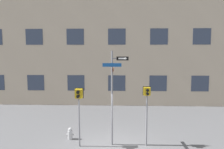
# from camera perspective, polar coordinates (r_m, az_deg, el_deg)

# --- Properties ---
(building_facade) EXTENTS (24.00, 0.64, 11.50)m
(building_facade) POSITION_cam_1_polar(r_m,az_deg,el_deg) (18.40, 1.28, 9.79)
(building_facade) COLOR tan
(building_facade) RESTS_ON ground_plane
(street_sign_pole) EXTENTS (1.21, 0.90, 4.53)m
(street_sign_pole) POSITION_cam_1_polar(r_m,az_deg,el_deg) (10.35, 0.33, -4.16)
(street_sign_pole) COLOR slate
(street_sign_pole) RESTS_ON ground_plane
(pedestrian_signal_left) EXTENTS (0.40, 0.40, 2.79)m
(pedestrian_signal_left) POSITION_cam_1_polar(r_m,az_deg,el_deg) (10.36, -8.65, -6.76)
(pedestrian_signal_left) COLOR slate
(pedestrian_signal_left) RESTS_ON ground_plane
(pedestrian_signal_right) EXTENTS (0.37, 0.40, 2.85)m
(pedestrian_signal_right) POSITION_cam_1_polar(r_m,az_deg,el_deg) (10.47, 9.10, -6.63)
(pedestrian_signal_right) COLOR slate
(pedestrian_signal_right) RESTS_ON ground_plane
(fire_hydrant) EXTENTS (0.40, 0.24, 0.61)m
(fire_hydrant) POSITION_cam_1_polar(r_m,az_deg,el_deg) (11.82, -10.88, -14.94)
(fire_hydrant) COLOR #A5A5A8
(fire_hydrant) RESTS_ON ground_plane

